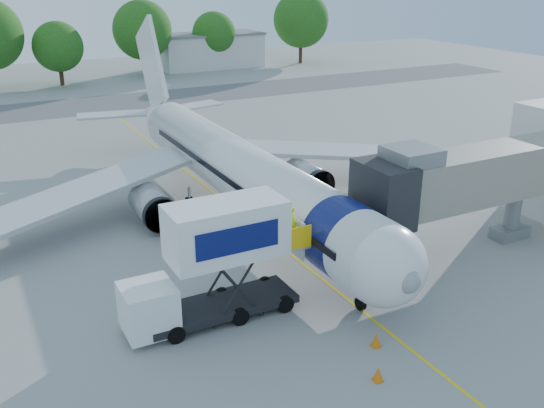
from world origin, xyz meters
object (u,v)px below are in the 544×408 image
jet_bridge (460,180)px  catering_hiloader (213,264)px  ground_tug (517,357)px  aircraft (237,169)px

jet_bridge → catering_hiloader: bearing=-180.0°
jet_bridge → catering_hiloader: size_ratio=1.64×
ground_tug → jet_bridge: bearing=50.5°
jet_bridge → catering_hiloader: (-14.26, -0.00, -1.58)m
aircraft → jet_bridge: (7.99, -11.12, 1.39)m
catering_hiloader → ground_tug: catering_hiloader is taller
aircraft → jet_bridge: aircraft is taller
aircraft → catering_hiloader: 12.77m
jet_bridge → ground_tug: bearing=-120.2°
aircraft → ground_tug: aircraft is taller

